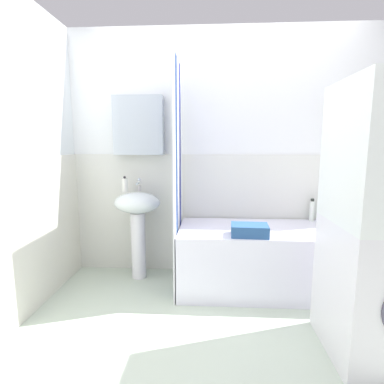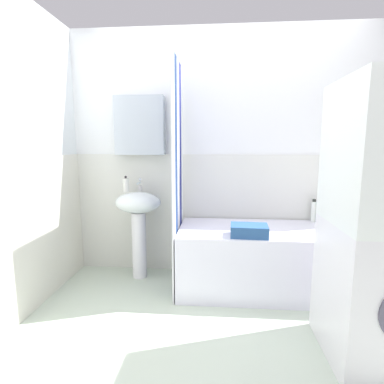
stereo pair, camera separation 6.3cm
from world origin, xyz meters
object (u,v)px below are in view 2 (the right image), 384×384
object	(u,v)px
conditioner_bottle	(339,215)
body_wash_bottle	(329,213)
sink	(138,215)
bathtub	(269,259)
soap_dispenser	(126,185)
towel_folded	(249,231)
shampoo_bottle	(314,211)

from	to	relation	value
conditioner_bottle	body_wash_bottle	bearing A→B (deg)	-163.47
sink	bathtub	xyz separation A→B (m)	(1.22, -0.16, -0.34)
sink	body_wash_bottle	bearing A→B (deg)	3.33
soap_dispenser	towel_folded	world-z (taller)	soap_dispenser
body_wash_bottle	shampoo_bottle	distance (m)	0.14
sink	soap_dispenser	world-z (taller)	soap_dispenser
soap_dispenser	body_wash_bottle	world-z (taller)	soap_dispenser
towel_folded	sink	bearing A→B (deg)	158.79
sink	bathtub	world-z (taller)	sink
conditioner_bottle	shampoo_bottle	world-z (taller)	shampoo_bottle
sink	towel_folded	world-z (taller)	sink
conditioner_bottle	body_wash_bottle	world-z (taller)	body_wash_bottle
soap_dispenser	conditioner_bottle	distance (m)	2.07
towel_folded	shampoo_bottle	bearing A→B (deg)	38.48
conditioner_bottle	towel_folded	xyz separation A→B (m)	(-0.90, -0.53, -0.02)
bathtub	shampoo_bottle	world-z (taller)	shampoo_bottle
sink	shampoo_bottle	world-z (taller)	sink
body_wash_bottle	shampoo_bottle	world-z (taller)	shampoo_bottle
shampoo_bottle	bathtub	bearing A→B (deg)	-147.24
bathtub	conditioner_bottle	distance (m)	0.84
soap_dispenser	conditioner_bottle	xyz separation A→B (m)	(2.05, 0.09, -0.28)
sink	towel_folded	distance (m)	1.09
conditioner_bottle	shampoo_bottle	distance (m)	0.25
body_wash_bottle	shampoo_bottle	xyz separation A→B (m)	(-0.14, 0.02, 0.01)
soap_dispenser	shampoo_bottle	distance (m)	1.82
body_wash_bottle	conditioner_bottle	bearing A→B (deg)	16.53
conditioner_bottle	shampoo_bottle	bearing A→B (deg)	-178.55
bathtub	shampoo_bottle	bearing A→B (deg)	32.76
sink	soap_dispenser	size ratio (longest dim) A/B	5.63
soap_dispenser	conditioner_bottle	bearing A→B (deg)	2.44
bathtub	body_wash_bottle	bearing A→B (deg)	24.28
soap_dispenser	conditioner_bottle	world-z (taller)	soap_dispenser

